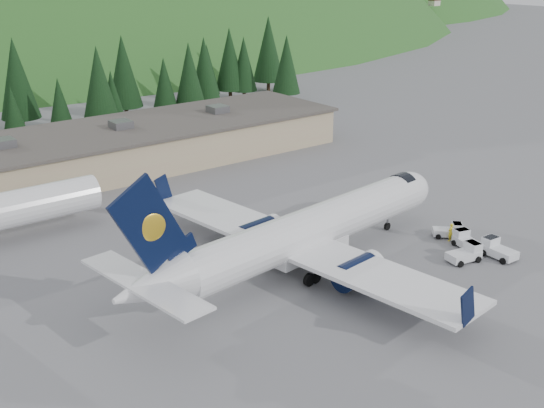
{
  "coord_description": "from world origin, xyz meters",
  "views": [
    {
      "loc": [
        -37.26,
        -42.16,
        26.58
      ],
      "look_at": [
        0.0,
        6.0,
        4.0
      ],
      "focal_mm": 45.0,
      "sensor_mm": 36.0,
      "label": 1
    }
  ],
  "objects": [
    {
      "name": "baggage_tug_d",
      "position": [
        13.97,
        -6.2,
        0.71
      ],
      "size": [
        2.41,
        3.24,
        1.58
      ],
      "rotation": [
        0.0,
        0.0,
        1.3
      ],
      "color": "silver",
      "rests_on": "ground"
    },
    {
      "name": "terminal_building",
      "position": [
        -5.01,
        38.0,
        2.62
      ],
      "size": [
        71.0,
        17.0,
        6.1
      ],
      "color": "tan",
      "rests_on": "ground"
    },
    {
      "name": "ramp_worker",
      "position": [
        14.05,
        -4.32,
        0.91
      ],
      "size": [
        0.71,
        0.52,
        1.81
      ],
      "primitive_type": "imported",
      "rotation": [
        0.0,
        0.0,
        3.28
      ],
      "color": "yellow",
      "rests_on": "ground"
    },
    {
      "name": "baggage_tug_c",
      "position": [
        14.46,
        -9.33,
        0.77
      ],
      "size": [
        2.06,
        3.28,
        1.72
      ],
      "rotation": [
        0.0,
        0.0,
        1.53
      ],
      "color": "silver",
      "rests_on": "ground"
    },
    {
      "name": "tree_line",
      "position": [
        -6.11,
        60.48,
        7.35
      ],
      "size": [
        112.85,
        18.99,
        13.66
      ],
      "color": "black",
      "rests_on": "ground"
    },
    {
      "name": "airliner",
      "position": [
        -1.09,
        -0.13,
        3.33
      ],
      "size": [
        37.66,
        35.43,
        12.49
      ],
      "rotation": [
        0.0,
        0.0,
        0.12
      ],
      "color": "white",
      "rests_on": "ground"
    },
    {
      "name": "baggage_tug_a",
      "position": [
        11.5,
        -8.15,
        0.75
      ],
      "size": [
        3.37,
        2.35,
        1.67
      ],
      "rotation": [
        0.0,
        0.0,
        -0.18
      ],
      "color": "silver",
      "rests_on": "ground"
    },
    {
      "name": "ground",
      "position": [
        0.0,
        0.0,
        0.0
      ],
      "size": [
        600.0,
        600.0,
        0.0
      ],
      "primitive_type": "plane",
      "color": "#5D5D62"
    },
    {
      "name": "hills",
      "position": [
        53.34,
        207.38,
        -82.8
      ],
      "size": [
        614.0,
        330.0,
        300.0
      ],
      "color": "#225919",
      "rests_on": "ground"
    },
    {
      "name": "baggage_tug_b",
      "position": [
        14.81,
        -3.68,
        0.66
      ],
      "size": [
        2.96,
        2.91,
        1.48
      ],
      "rotation": [
        0.0,
        0.0,
        -0.76
      ],
      "color": "silver",
      "rests_on": "ground"
    }
  ]
}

